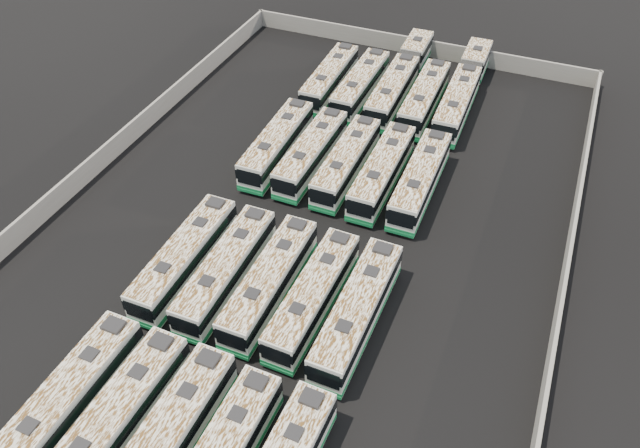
% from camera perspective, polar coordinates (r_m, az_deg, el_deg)
% --- Properties ---
extents(ground, '(140.00, 140.00, 0.00)m').
position_cam_1_polar(ground, '(56.24, -1.52, -0.41)').
color(ground, black).
rests_on(ground, ground).
extents(perimeter_wall, '(45.20, 73.20, 2.20)m').
position_cam_1_polar(perimeter_wall, '(55.50, -1.54, 0.43)').
color(perimeter_wall, gray).
rests_on(perimeter_wall, ground).
extents(bus_front_far_left, '(2.97, 13.22, 3.72)m').
position_cam_1_polar(bus_front_far_left, '(45.71, -22.12, -14.83)').
color(bus_front_far_left, silver).
rests_on(bus_front_far_left, ground).
extents(bus_front_left, '(3.12, 13.22, 3.71)m').
position_cam_1_polar(bus_front_left, '(43.88, -18.18, -16.73)').
color(bus_front_left, silver).
rests_on(bus_front_left, ground).
extents(bus_front_center, '(2.90, 13.24, 3.73)m').
position_cam_1_polar(bus_front_center, '(42.25, -13.91, -18.79)').
color(bus_front_center, silver).
rests_on(bus_front_center, ground).
extents(bus_midfront_far_left, '(2.79, 12.94, 3.65)m').
position_cam_1_polar(bus_midfront_far_left, '(52.10, -12.25, -3.04)').
color(bus_midfront_far_left, silver).
rests_on(bus_midfront_far_left, ground).
extents(bus_midfront_left, '(2.86, 12.89, 3.63)m').
position_cam_1_polar(bus_midfront_left, '(50.52, -8.55, -4.20)').
color(bus_midfront_left, silver).
rests_on(bus_midfront_left, ground).
extents(bus_midfront_center, '(2.75, 12.85, 3.62)m').
position_cam_1_polar(bus_midfront_center, '(49.26, -4.62, -5.30)').
color(bus_midfront_center, silver).
rests_on(bus_midfront_center, ground).
extents(bus_midfront_right, '(2.98, 12.73, 3.57)m').
position_cam_1_polar(bus_midfront_right, '(48.15, -0.65, -6.62)').
color(bus_midfront_right, silver).
rests_on(bus_midfront_right, ground).
extents(bus_midfront_far_right, '(2.93, 13.21, 3.72)m').
position_cam_1_polar(bus_midfront_far_right, '(47.14, 3.43, -8.01)').
color(bus_midfront_far_right, silver).
rests_on(bus_midfront_far_right, ground).
extents(bus_midback_far_left, '(3.07, 13.04, 3.66)m').
position_cam_1_polar(bus_midback_far_left, '(63.44, -3.95, 7.31)').
color(bus_midback_far_left, silver).
rests_on(bus_midback_far_left, ground).
extents(bus_midback_left, '(2.83, 12.77, 3.59)m').
position_cam_1_polar(bus_midback_left, '(62.09, -0.81, 6.51)').
color(bus_midback_left, silver).
rests_on(bus_midback_left, ground).
extents(bus_midback_center, '(2.70, 12.68, 3.57)m').
position_cam_1_polar(bus_midback_center, '(60.94, 2.42, 5.68)').
color(bus_midback_center, silver).
rests_on(bus_midback_center, ground).
extents(bus_midback_right, '(2.73, 12.91, 3.64)m').
position_cam_1_polar(bus_midback_right, '(59.95, 5.70, 4.83)').
color(bus_midback_right, silver).
rests_on(bus_midback_right, ground).
extents(bus_midback_far_right, '(2.85, 12.99, 3.66)m').
position_cam_1_polar(bus_midback_far_right, '(59.36, 9.14, 4.02)').
color(bus_midback_far_right, silver).
rests_on(bus_midback_far_right, ground).
extents(bus_back_far_left, '(2.95, 12.74, 3.58)m').
position_cam_1_polar(bus_back_far_left, '(74.62, 0.89, 13.16)').
color(bus_back_far_left, silver).
rests_on(bus_back_far_left, ground).
extents(bus_back_left, '(2.78, 12.85, 3.62)m').
position_cam_1_polar(bus_back_left, '(73.38, 3.70, 12.55)').
color(bus_back_left, silver).
rests_on(bus_back_left, ground).
extents(bus_back_center, '(3.15, 20.16, 3.65)m').
position_cam_1_polar(bus_back_center, '(75.37, 7.38, 13.16)').
color(bus_back_center, silver).
rests_on(bus_back_center, ground).
extents(bus_back_right, '(2.94, 13.04, 3.67)m').
position_cam_1_polar(bus_back_right, '(71.68, 9.49, 11.29)').
color(bus_back_right, silver).
rests_on(bus_back_right, ground).
extents(bus_back_far_right, '(3.17, 20.36, 3.68)m').
position_cam_1_polar(bus_back_far_right, '(74.30, 12.97, 11.97)').
color(bus_back_far_right, silver).
rests_on(bus_back_far_right, ground).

